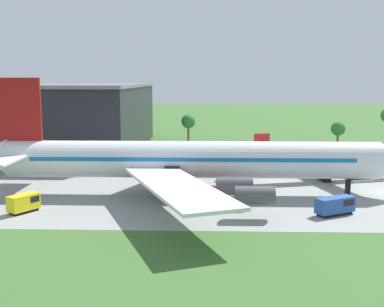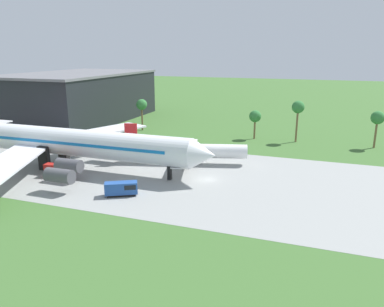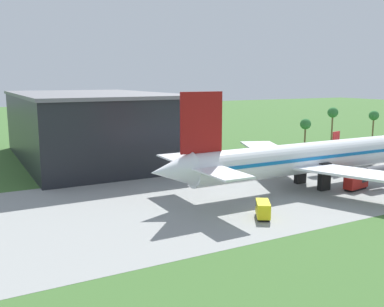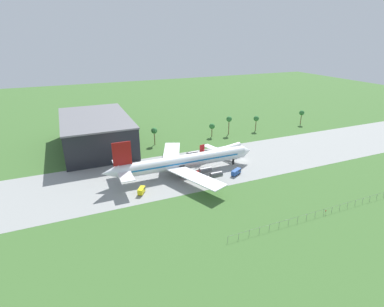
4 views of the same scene
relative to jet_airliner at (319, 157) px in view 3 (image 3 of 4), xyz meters
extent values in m
cylinder|color=white|center=(1.32, 0.00, 0.07)|extent=(61.56, 6.11, 6.11)
cone|color=white|center=(-33.28, 0.00, 0.52)|extent=(7.64, 5.81, 5.81)
cube|color=#146BB7|center=(1.32, 0.00, 0.52)|extent=(52.33, 6.23, 0.61)
cube|color=maroon|center=(-27.62, 0.00, 8.32)|extent=(7.94, 0.50, 10.39)
cube|color=white|center=(-27.93, 0.00, 0.98)|extent=(5.50, 24.45, 0.30)
cube|color=white|center=(-0.50, -14.73, -1.00)|extent=(18.41, 30.30, 0.44)
cube|color=white|center=(-0.50, 14.73, -1.00)|extent=(18.41, 30.30, 0.44)
cylinder|color=#4C4C51|center=(7.98, -7.33, -2.78)|extent=(5.50, 2.75, 2.75)
cylinder|color=#4C4C51|center=(7.98, 7.33, -2.78)|extent=(5.50, 2.75, 2.75)
cylinder|color=#4C4C51|center=(10.45, 13.45, -2.78)|extent=(5.50, 2.75, 2.75)
cube|color=black|center=(-1.75, -3.36, -3.29)|extent=(2.40, 1.20, 5.49)
cube|color=black|center=(-1.75, 3.36, -3.29)|extent=(2.40, 1.20, 5.49)
cylinder|color=white|center=(26.27, 11.99, -2.87)|extent=(28.63, 10.74, 3.33)
cube|color=red|center=(13.78, 8.60, 1.13)|extent=(2.96, 1.02, 4.67)
cube|color=white|center=(26.27, 11.99, -3.20)|extent=(10.63, 26.03, 0.24)
cube|color=black|center=(26.27, 11.99, -4.45)|extent=(1.94, 3.21, 3.17)
cube|color=black|center=(-22.91, -11.33, -5.83)|extent=(3.58, 4.21, 0.40)
cube|color=yellow|center=(-22.91, -11.33, -4.49)|extent=(4.11, 4.89, 2.28)
cube|color=black|center=(-22.25, -10.28, -4.15)|extent=(2.57, 2.43, 0.90)
cube|color=black|center=(4.13, -6.03, -5.83)|extent=(5.12, 2.59, 0.40)
cube|color=#B21E19|center=(4.13, -6.03, -4.45)|extent=(6.00, 2.93, 2.36)
cube|color=black|center=(5.69, -5.76, -4.10)|extent=(2.32, 2.35, 0.90)
cube|color=black|center=(-32.62, 52.71, 2.55)|extent=(36.00, 60.00, 17.17)
cube|color=slate|center=(-32.62, 52.71, 11.54)|extent=(36.72, 61.20, 0.80)
cylinder|color=brown|center=(49.16, 43.38, -1.19)|extent=(0.56, 0.56, 9.70)
sphere|color=#337538|center=(49.16, 43.38, 4.26)|extent=(3.60, 3.60, 3.60)
cylinder|color=brown|center=(36.90, 43.38, -2.87)|extent=(0.56, 0.56, 6.32)
sphere|color=#337538|center=(36.90, 43.38, 0.89)|extent=(3.60, 3.60, 3.60)
cylinder|color=brown|center=(-1.00, 43.38, -1.99)|extent=(0.56, 0.56, 8.09)
sphere|color=#337538|center=(-1.00, 43.38, 2.65)|extent=(3.60, 3.60, 3.60)
cylinder|color=brown|center=(70.14, 43.38, -2.12)|extent=(0.56, 0.56, 7.82)
sphere|color=#337538|center=(70.14, 43.38, 2.39)|extent=(3.60, 3.60, 3.60)
camera|label=1|loc=(3.85, -78.65, 13.25)|focal=45.00mm
camera|label=2|loc=(56.12, -67.83, 19.86)|focal=35.00mm
camera|label=3|loc=(-63.48, -62.78, 15.59)|focal=40.00mm
camera|label=4|loc=(-46.39, -119.22, 55.35)|focal=28.00mm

